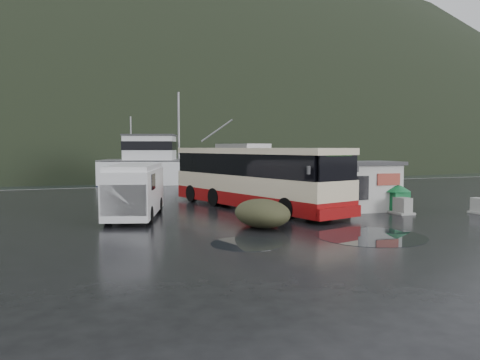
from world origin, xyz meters
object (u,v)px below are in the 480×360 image
object	(u,v)px
dome_tent	(262,227)
jersey_barrier_a	(398,213)
waste_bin_left	(317,217)
white_van	(136,217)
waste_bin_right	(395,212)
fishing_trawler	(207,178)
ticket_kiosk	(365,210)
coach_bus	(253,208)

from	to	relation	value
dome_tent	jersey_barrier_a	xyz separation A→B (m)	(8.39, 1.49, 0.00)
waste_bin_left	jersey_barrier_a	size ratio (longest dim) A/B	0.76
white_van	dome_tent	world-z (taller)	white_van
waste_bin_right	jersey_barrier_a	world-z (taller)	waste_bin_right
waste_bin_left	dome_tent	world-z (taller)	waste_bin_left
waste_bin_right	fishing_trawler	size ratio (longest dim) A/B	0.06
white_van	fishing_trawler	world-z (taller)	fishing_trawler
waste_bin_left	dome_tent	bearing A→B (deg)	-153.44
waste_bin_right	white_van	bearing A→B (deg)	168.61
dome_tent	ticket_kiosk	size ratio (longest dim) A/B	0.91
dome_tent	jersey_barrier_a	size ratio (longest dim) A/B	1.81
white_van	ticket_kiosk	bearing A→B (deg)	9.07
fishing_trawler	white_van	bearing A→B (deg)	-94.90
dome_tent	fishing_trawler	distance (m)	32.99
jersey_barrier_a	ticket_kiosk	bearing A→B (deg)	121.04
ticket_kiosk	jersey_barrier_a	xyz separation A→B (m)	(0.94, -1.56, 0.00)
dome_tent	fishing_trawler	size ratio (longest dim) A/B	0.11
coach_bus	white_van	xyz separation A→B (m)	(-6.73, -1.19, 0.00)
waste_bin_left	fishing_trawler	bearing A→B (deg)	83.93
coach_bus	dome_tent	distance (m)	6.26
coach_bus	ticket_kiosk	bearing A→B (deg)	-43.17
coach_bus	white_van	size ratio (longest dim) A/B	2.06
fishing_trawler	coach_bus	bearing A→B (deg)	-82.54
waste_bin_left	dome_tent	size ratio (longest dim) A/B	0.42
waste_bin_right	fishing_trawler	bearing A→B (deg)	93.16
dome_tent	ticket_kiosk	distance (m)	8.05
dome_tent	jersey_barrier_a	distance (m)	8.52
dome_tent	ticket_kiosk	xyz separation A→B (m)	(7.45, 3.05, 0.00)
dome_tent	white_van	bearing A→B (deg)	134.93
dome_tent	fishing_trawler	world-z (taller)	fishing_trawler
coach_bus	ticket_kiosk	xyz separation A→B (m)	(5.47, -2.89, 0.00)
ticket_kiosk	fishing_trawler	world-z (taller)	fishing_trawler
white_van	waste_bin_left	distance (m)	8.96
jersey_barrier_a	fishing_trawler	distance (m)	30.79
coach_bus	white_van	world-z (taller)	coach_bus
white_van	waste_bin_right	distance (m)	13.64
waste_bin_left	waste_bin_right	bearing A→B (deg)	2.26
fishing_trawler	ticket_kiosk	bearing A→B (deg)	-70.87
waste_bin_left	ticket_kiosk	bearing A→B (deg)	17.66
waste_bin_right	jersey_barrier_a	bearing A→B (deg)	-112.70
waste_bin_left	fishing_trawler	world-z (taller)	fishing_trawler
white_van	ticket_kiosk	size ratio (longest dim) A/B	1.84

